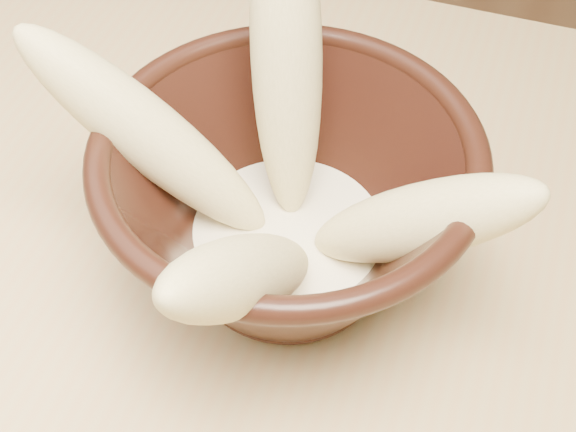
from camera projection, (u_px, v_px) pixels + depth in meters
The scene contains 6 objects.
bowl at pixel (288, 205), 0.48m from camera, with size 0.22×0.22×0.12m.
milk_puddle at pixel (288, 236), 0.50m from camera, with size 0.13×0.13×0.02m, color beige.
banana_upright at pixel (287, 56), 0.46m from camera, with size 0.04×0.04×0.20m, color #C9BB76.
banana_left at pixel (148, 134), 0.46m from camera, with size 0.04×0.04×0.18m, color #C9BB76.
banana_right at pixel (420, 221), 0.44m from camera, with size 0.04×0.04×0.15m, color #C9BB76.
banana_front at pixel (243, 275), 0.40m from camera, with size 0.04×0.04×0.17m, color #C9BB76.
Camera 1 is at (-0.11, -0.23, 1.18)m, focal length 50.00 mm.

